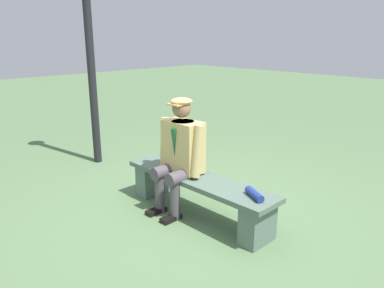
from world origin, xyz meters
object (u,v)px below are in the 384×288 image
object	(u,v)px
bench	(198,190)
seated_man	(180,151)
lamp_post	(88,24)
rolled_magazine	(255,194)

from	to	relation	value
bench	seated_man	xyz separation A→B (m)	(0.23, 0.05, 0.40)
seated_man	lamp_post	xyz separation A→B (m)	(2.13, -0.22, 1.36)
bench	seated_man	size ratio (longest dim) A/B	1.49
seated_man	rolled_magazine	world-z (taller)	seated_man
lamp_post	seated_man	bearing A→B (deg)	174.02
rolled_magazine	lamp_post	xyz separation A→B (m)	(3.09, -0.17, 1.57)
rolled_magazine	lamp_post	distance (m)	3.47
bench	lamp_post	world-z (taller)	lamp_post
rolled_magazine	bench	bearing A→B (deg)	0.36
seated_man	rolled_magazine	xyz separation A→B (m)	(-0.97, -0.06, -0.21)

